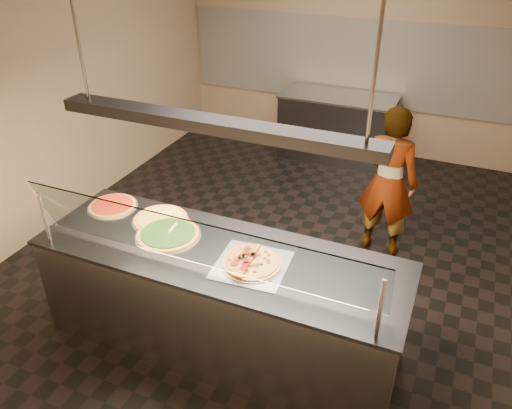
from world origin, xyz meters
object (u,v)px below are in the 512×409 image
at_px(perforated_tray, 252,264).
at_px(half_pizza_sausage, 265,265).
at_px(worker, 388,182).
at_px(heat_lamp_housing, 213,124).
at_px(sneeze_guard, 194,244).
at_px(pizza_spinach, 168,234).
at_px(half_pizza_pepperoni, 239,258).
at_px(pizza_cheese, 160,218).
at_px(serving_counter, 221,299).
at_px(pizza_spatula, 175,231).
at_px(pizza_tomato, 113,205).
at_px(prep_table, 336,127).

xyz_separation_m(perforated_tray, half_pizza_sausage, (0.10, 0.00, 0.02)).
relative_size(worker, heat_lamp_housing, 0.70).
height_order(sneeze_guard, pizza_spinach, sneeze_guard).
xyz_separation_m(half_pizza_pepperoni, heat_lamp_housing, (-0.19, 0.05, 0.99)).
height_order(half_pizza_sausage, pizza_cheese, half_pizza_sausage).
bearing_deg(sneeze_guard, perforated_tray, 45.28).
bearing_deg(heat_lamp_housing, perforated_tray, -9.28).
distance_m(serving_counter, worker, 2.13).
bearing_deg(serving_counter, half_pizza_pepperoni, -14.04).
distance_m(sneeze_guard, heat_lamp_housing, 0.80).
distance_m(perforated_tray, pizza_cheese, 0.98).
xyz_separation_m(pizza_spinach, pizza_spatula, (0.04, 0.03, 0.01)).
xyz_separation_m(serving_counter, half_pizza_pepperoni, (0.19, -0.05, 0.50)).
bearing_deg(pizza_cheese, serving_counter, -18.07).
bearing_deg(pizza_spinach, pizza_spatula, 38.23).
height_order(serving_counter, pizza_cheese, pizza_cheese).
bearing_deg(pizza_spatula, pizza_tomato, 167.70).
height_order(serving_counter, prep_table, same).
relative_size(serving_counter, pizza_tomato, 6.73).
height_order(serving_counter, pizza_spatula, pizza_spatula).
distance_m(half_pizza_sausage, pizza_tomato, 1.57).
xyz_separation_m(pizza_spinach, pizza_cheese, (-0.18, 0.17, -0.00)).
xyz_separation_m(serving_counter, sneeze_guard, (0.00, -0.34, 0.76)).
relative_size(half_pizza_sausage, prep_table, 0.27).
relative_size(sneeze_guard, prep_table, 1.64).
bearing_deg(serving_counter, perforated_tray, -9.28).
bearing_deg(perforated_tray, half_pizza_pepperoni, -179.82).
relative_size(pizza_tomato, worker, 0.27).
bearing_deg(half_pizza_pepperoni, perforated_tray, 0.18).
xyz_separation_m(sneeze_guard, half_pizza_pepperoni, (0.19, 0.29, -0.26)).
bearing_deg(prep_table, sneeze_guard, -88.02).
bearing_deg(worker, sneeze_guard, 72.14).
xyz_separation_m(half_pizza_pepperoni, pizza_cheese, (-0.85, 0.26, -0.02)).
bearing_deg(half_pizza_sausage, prep_table, 97.66).
bearing_deg(pizza_spinach, pizza_cheese, 137.09).
relative_size(half_pizza_sausage, worker, 0.27).
xyz_separation_m(pizza_spatula, worker, (1.36, 1.81, -0.16)).
xyz_separation_m(sneeze_guard, worker, (0.94, 2.23, -0.42)).
distance_m(sneeze_guard, pizza_tomato, 1.32).
xyz_separation_m(perforated_tray, half_pizza_pepperoni, (-0.10, -0.00, 0.03)).
height_order(perforated_tray, worker, worker).
bearing_deg(pizza_cheese, worker, 46.45).
bearing_deg(perforated_tray, pizza_spinach, 173.26).
bearing_deg(pizza_cheese, pizza_tomato, 177.81).
bearing_deg(pizza_spatula, half_pizza_pepperoni, -11.19).
height_order(half_pizza_pepperoni, pizza_spatula, half_pizza_pepperoni).
xyz_separation_m(pizza_spinach, pizza_tomato, (-0.68, 0.19, -0.00)).
bearing_deg(perforated_tray, pizza_spatula, 170.36).
height_order(pizza_spatula, prep_table, pizza_spatula).
bearing_deg(serving_counter, worker, 63.59).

